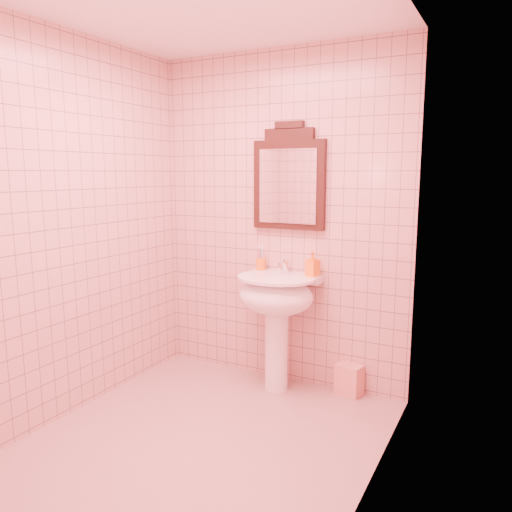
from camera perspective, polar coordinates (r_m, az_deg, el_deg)
The scene contains 8 objects.
floor at distance 3.23m, azimuth -6.10°, elevation -20.29°, with size 2.20×2.20×0.00m, color tan.
back_wall at distance 3.79m, azimuth 2.82°, elevation 4.12°, with size 2.00×0.02×2.50m, color #CB958E.
pedestal_sink at distance 3.65m, azimuth 2.34°, elevation -5.45°, with size 0.58×0.58×0.86m.
faucet at distance 3.72m, azimuth 3.26°, elevation -1.12°, with size 0.04×0.16×0.11m.
mirror at distance 3.71m, azimuth 3.77°, elevation 8.65°, with size 0.56×0.06×0.78m.
toothbrush_cup at distance 3.84m, azimuth 0.56°, elevation -0.92°, with size 0.07×0.07×0.17m.
soap_dispenser at distance 3.62m, azimuth 6.49°, elevation -0.94°, with size 0.08×0.08×0.18m, color orange.
towel at distance 3.81m, azimuth 10.59°, elevation -13.70°, with size 0.19×0.12×0.23m, color #E79588.
Camera 1 is at (1.58, -2.32, 1.60)m, focal length 35.00 mm.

